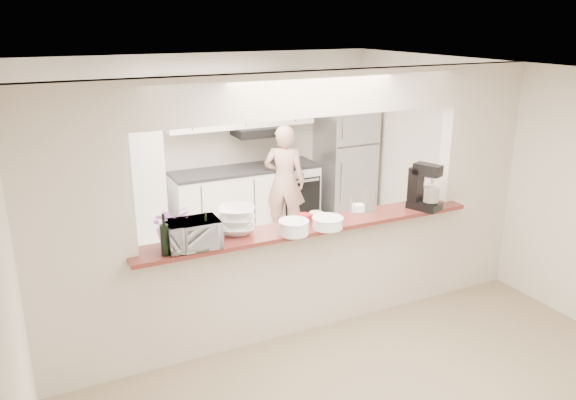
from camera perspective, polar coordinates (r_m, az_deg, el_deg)
floor at (r=5.77m, az=1.95°, el=-12.56°), size 6.00×6.00×0.00m
tile_overlay at (r=7.02m, az=-4.04°, el=-6.72°), size 5.00×2.90×0.01m
partition at (r=5.18m, az=2.12°, el=1.72°), size 5.00×0.15×2.50m
bar_counter at (r=5.50m, az=2.04°, el=-7.40°), size 3.40×0.38×1.09m
kitchen_cabinets at (r=7.68m, az=-8.81°, el=2.98°), size 3.15×0.62×2.25m
refrigerator at (r=8.56m, az=5.81°, el=3.78°), size 0.75×0.70×1.70m
flower_left at (r=4.85m, az=-11.88°, el=-2.50°), size 0.35×0.31×0.36m
wine_bottle_a at (r=4.75m, az=-8.30°, el=-3.45°), size 0.06×0.06×0.31m
wine_bottle_b at (r=4.66m, az=-12.41°, el=-3.92°), size 0.07×0.07×0.35m
toaster_oven at (r=4.77m, az=-9.63°, el=-3.45°), size 0.45×0.31×0.24m
serving_bowls at (r=5.03m, az=-5.23°, el=-2.11°), size 0.43×0.43×0.24m
plate_stack_a at (r=5.02m, az=0.58°, el=-2.79°), size 0.28×0.28×0.13m
plate_stack_b at (r=5.18m, az=4.05°, el=-2.31°), size 0.29×0.29×0.10m
red_bowl at (r=5.36m, az=1.66°, el=-1.78°), size 0.13×0.13×0.06m
tan_bowl at (r=5.42m, az=2.88°, el=-1.57°), size 0.14×0.14×0.06m
utensil_caddy at (r=5.63m, az=7.68°, el=-0.24°), size 0.28×0.22×0.23m
stand_mixer at (r=5.80m, az=13.64°, el=1.12°), size 0.30×0.37×0.47m
flower_right at (r=6.01m, az=13.24°, el=1.41°), size 0.26×0.26×0.36m
person at (r=7.72m, az=-0.36°, el=1.82°), size 0.68×0.64×1.57m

